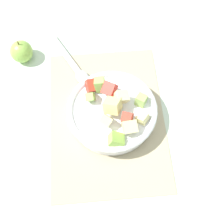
# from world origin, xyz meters

# --- Properties ---
(ground_plane) EXTENTS (2.40, 2.40, 0.00)m
(ground_plane) POSITION_xyz_m (0.00, 0.00, 0.00)
(ground_plane) COLOR silver
(placemat) EXTENTS (0.44, 0.31, 0.01)m
(placemat) POSITION_xyz_m (0.00, 0.00, 0.00)
(placemat) COLOR tan
(placemat) RESTS_ON ground_plane
(salad_bowl) EXTENTS (0.24, 0.24, 0.11)m
(salad_bowl) POSITION_xyz_m (-0.00, -0.01, 0.04)
(salad_bowl) COLOR white
(salad_bowl) RESTS_ON placemat
(serving_spoon) EXTENTS (0.20, 0.13, 0.01)m
(serving_spoon) POSITION_xyz_m (0.17, 0.08, 0.01)
(serving_spoon) COLOR #B7B7BC
(serving_spoon) RESTS_ON placemat
(whole_apple) EXTENTS (0.07, 0.07, 0.08)m
(whole_apple) POSITION_xyz_m (0.22, 0.23, 0.03)
(whole_apple) COLOR #8CB74C
(whole_apple) RESTS_ON ground_plane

